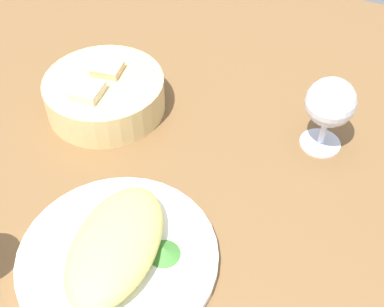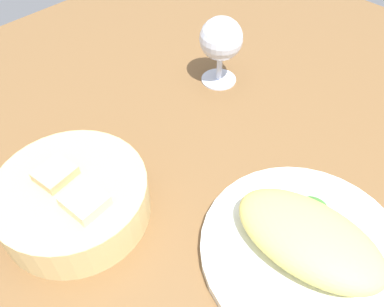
# 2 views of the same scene
# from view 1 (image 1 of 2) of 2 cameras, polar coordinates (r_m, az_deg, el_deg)

# --- Properties ---
(ground_plane) EXTENTS (1.40, 1.40, 0.02)m
(ground_plane) POSITION_cam_1_polar(r_m,az_deg,el_deg) (0.74, -6.63, -6.14)
(ground_plane) COLOR brown
(plate) EXTENTS (0.26, 0.26, 0.01)m
(plate) POSITION_cam_1_polar(r_m,az_deg,el_deg) (0.67, -8.37, -11.53)
(plate) COLOR white
(plate) RESTS_ON ground_plane
(omelette) EXTENTS (0.20, 0.13, 0.04)m
(omelette) POSITION_cam_1_polar(r_m,az_deg,el_deg) (0.65, -8.65, -10.17)
(omelette) COLOR #D1C565
(omelette) RESTS_ON plate
(lettuce_garnish) EXTENTS (0.04, 0.04, 0.01)m
(lettuce_garnish) POSITION_cam_1_polar(r_m,az_deg,el_deg) (0.66, -3.19, -10.98)
(lettuce_garnish) COLOR #3E8132
(lettuce_garnish) RESTS_ON plate
(bread_basket) EXTENTS (0.20, 0.20, 0.08)m
(bread_basket) POSITION_cam_1_polar(r_m,az_deg,el_deg) (0.86, -9.86, 6.66)
(bread_basket) COLOR #D9BA78
(bread_basket) RESTS_ON ground_plane
(wine_glass_near) EXTENTS (0.08, 0.08, 0.13)m
(wine_glass_near) POSITION_cam_1_polar(r_m,az_deg,el_deg) (0.77, 15.38, 5.34)
(wine_glass_near) COLOR silver
(wine_glass_near) RESTS_ON ground_plane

